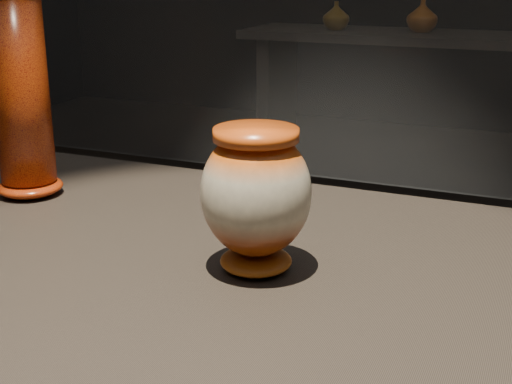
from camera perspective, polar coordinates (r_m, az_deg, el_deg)
main_vase at (r=0.94m, az=0.00°, el=-0.21°), size 0.19×0.19×0.20m
tall_vase at (r=1.30m, az=-18.28°, el=7.20°), size 0.12×0.12×0.36m
back_shelf at (r=4.35m, az=12.36°, el=8.91°), size 2.00×0.60×0.90m
back_vase_left at (r=4.38m, az=6.43°, el=13.83°), size 0.22×0.22×0.16m
back_vase_mid at (r=4.32m, az=13.16°, el=13.55°), size 0.23×0.23×0.18m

